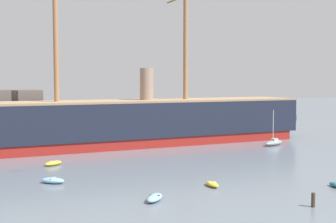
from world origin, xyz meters
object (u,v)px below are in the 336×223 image
dinghy_alongside_bow (53,163)px  motorboat_far_right (285,131)px  tall_ship (125,122)px  dinghy_near_centre (212,184)px  dinghy_foreground_left (155,198)px  sailboat_alongside_stern (274,142)px  mooring_piling_nearest (313,200)px  dinghy_mid_left (53,180)px  dinghy_foreground_right (336,185)px  motorboat_distant_centre (121,131)px

dinghy_alongside_bow → motorboat_far_right: bearing=18.4°
tall_ship → dinghy_near_centre: 30.14m
dinghy_foreground_left → dinghy_alongside_bow: bearing=107.2°
sailboat_alongside_stern → mooring_piling_nearest: sailboat_alongside_stern is taller
dinghy_foreground_left → dinghy_mid_left: (-7.50, 10.22, 0.00)m
dinghy_foreground_right → tall_ship: bearing=108.5°
dinghy_foreground_right → motorboat_distant_centre: (-7.88, 50.99, 0.35)m
sailboat_alongside_stern → mooring_piling_nearest: 35.47m
dinghy_near_centre → dinghy_alongside_bow: bearing=127.8°
tall_ship → mooring_piling_nearest: tall_ship is taller
dinghy_near_centre → motorboat_far_right: 47.29m
tall_ship → motorboat_distant_centre: bearing=76.9°
dinghy_foreground_right → dinghy_alongside_bow: bearing=138.2°
tall_ship → dinghy_near_centre: size_ratio=35.54×
dinghy_foreground_left → dinghy_foreground_right: dinghy_foreground_left is taller
dinghy_mid_left → mooring_piling_nearest: bearing=-41.3°
dinghy_foreground_left → dinghy_near_centre: (7.20, 2.76, -0.05)m
tall_ship → dinghy_near_centre: tall_ship is taller
dinghy_near_centre → sailboat_alongside_stern: (22.58, 21.08, 0.24)m
dinghy_near_centre → sailboat_alongside_stern: 30.89m
dinghy_near_centre → dinghy_mid_left: 16.48m
dinghy_foreground_right → sailboat_alongside_stern: (11.18, 25.97, 0.26)m
dinghy_foreground_left → motorboat_distant_centre: bearing=77.6°
tall_ship → sailboat_alongside_stern: size_ratio=12.84×
dinghy_mid_left → sailboat_alongside_stern: size_ratio=0.46×
dinghy_foreground_left → dinghy_foreground_right: (18.59, -2.13, -0.07)m
dinghy_foreground_left → sailboat_alongside_stern: (29.78, 23.84, 0.19)m
tall_ship → dinghy_mid_left: (-14.45, -22.46, -3.59)m
motorboat_distant_centre → dinghy_foreground_left: bearing=-102.4°
dinghy_alongside_bow → motorboat_distant_centre: (16.92, 28.80, 0.29)m
tall_ship → motorboat_distant_centre: size_ratio=19.16×
tall_ship → motorboat_distant_centre: (3.76, 16.19, -3.31)m
motorboat_far_right → motorboat_distant_centre: motorboat_far_right is taller
dinghy_foreground_left → motorboat_distant_centre: (10.71, 48.87, 0.28)m
motorboat_distant_centre → tall_ship: bearing=-103.1°
dinghy_foreground_left → mooring_piling_nearest: (11.78, -6.72, 0.30)m
motorboat_far_right → dinghy_foreground_left: bearing=-138.9°
tall_ship → motorboat_far_right: 34.40m
dinghy_near_centre → motorboat_far_right: bearing=44.3°
dinghy_foreground_right → dinghy_mid_left: bearing=154.7°
tall_ship → motorboat_distant_centre: 16.94m
dinghy_alongside_bow → motorboat_distant_centre: 33.40m
tall_ship → dinghy_alongside_bow: 18.58m
dinghy_foreground_right → sailboat_alongside_stern: 28.28m
dinghy_foreground_left → motorboat_far_right: bearing=41.1°
motorboat_far_right → dinghy_near_centre: bearing=-135.7°
dinghy_foreground_right → motorboat_far_right: (22.46, 37.91, 0.35)m
tall_ship → motorboat_far_right: bearing=5.2°
dinghy_alongside_bow → motorboat_distant_centre: bearing=59.6°
dinghy_alongside_bow → sailboat_alongside_stern: (35.99, 3.78, 0.20)m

